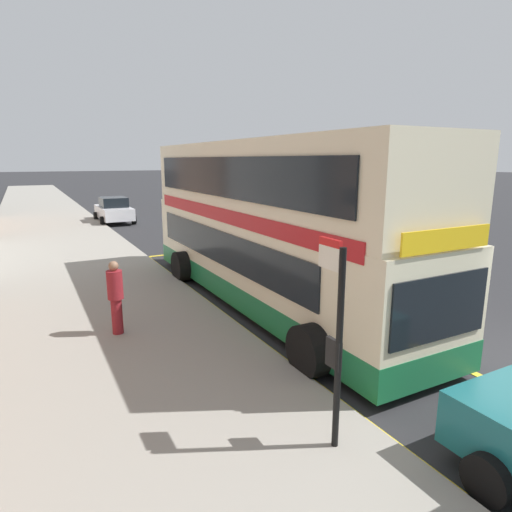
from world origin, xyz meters
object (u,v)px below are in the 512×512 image
object	(u,v)px
parked_car_white_kerbside	(114,210)
bus_stop_sign	(336,330)
double_decker_bus	(266,230)
pedestrian_waiting_near_sign	(116,295)

from	to	relation	value
parked_car_white_kerbside	bus_stop_sign	bearing A→B (deg)	-96.56
double_decker_bus	parked_car_white_kerbside	world-z (taller)	double_decker_bus
double_decker_bus	pedestrian_waiting_near_sign	distance (m)	4.35
double_decker_bus	parked_car_white_kerbside	bearing A→B (deg)	92.30
double_decker_bus	pedestrian_waiting_near_sign	xyz separation A→B (m)	(-4.17, -0.71, -1.03)
bus_stop_sign	pedestrian_waiting_near_sign	bearing A→B (deg)	108.90
double_decker_bus	parked_car_white_kerbside	distance (m)	18.43
bus_stop_sign	parked_car_white_kerbside	size ratio (longest dim) A/B	0.67
double_decker_bus	bus_stop_sign	xyz separation A→B (m)	(-2.35, -6.04, -0.29)
bus_stop_sign	pedestrian_waiting_near_sign	xyz separation A→B (m)	(-1.82, 5.33, -0.74)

